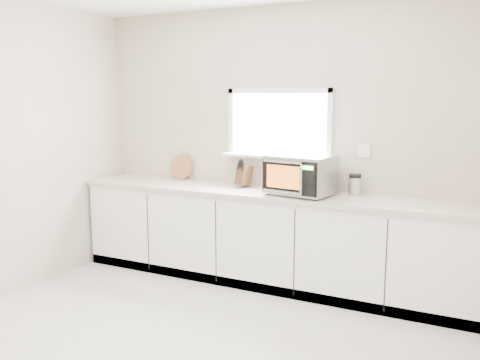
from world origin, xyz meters
The scene contains 8 objects.
ground centered at (0.00, 0.00, 0.00)m, with size 4.00×4.00×0.00m, color beige.
back_wall centered at (0.00, 2.00, 1.36)m, with size 4.00×0.17×2.70m.
cabinets centered at (0.00, 1.70, 0.44)m, with size 3.92×0.60×0.88m, color white.
countertop centered at (0.00, 1.69, 0.90)m, with size 3.92×0.64×0.04m, color beige.
microwave centered at (0.35, 1.66, 1.11)m, with size 0.63×0.54×0.37m.
knife_block centered at (-0.29, 1.80, 1.04)m, with size 0.14×0.22×0.29m.
cutting_board centered at (-1.13, 1.94, 1.06)m, with size 0.28×0.28×0.02m, color #A67040.
coffee_grinder centered at (0.81, 1.87, 1.02)m, with size 0.15×0.15×0.20m.
Camera 1 is at (1.91, -2.72, 1.81)m, focal length 38.00 mm.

